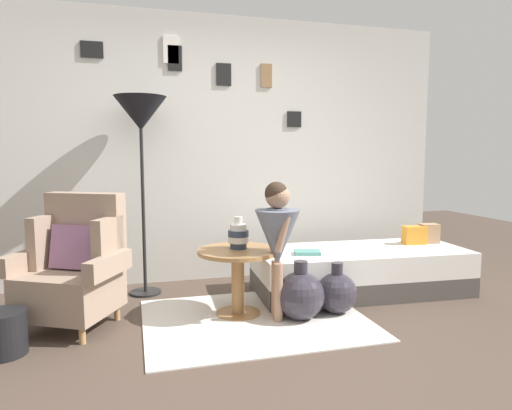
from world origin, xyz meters
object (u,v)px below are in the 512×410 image
object	(u,v)px
side_table	(238,267)
magazine_basket	(3,333)
demijohn_far	(337,293)
daybed	(360,270)
vase_striped	(238,236)
person_child	(277,233)
demijohn_near	(300,295)
book_on_daybed	(307,252)
floor_lamp	(141,120)
armchair	(75,267)

from	to	relation	value
side_table	magazine_basket	size ratio (longest dim) A/B	2.25
side_table	demijohn_far	world-z (taller)	side_table
demijohn_far	daybed	bearing A→B (deg)	45.54
vase_striped	demijohn_far	size ratio (longest dim) A/B	0.62
side_table	person_child	xyz separation A→B (m)	(0.26, -0.19, 0.29)
daybed	vase_striped	world-z (taller)	vase_striped
demijohn_far	magazine_basket	world-z (taller)	demijohn_far
demijohn_near	demijohn_far	world-z (taller)	demijohn_near
person_child	demijohn_far	world-z (taller)	person_child
side_table	person_child	distance (m)	0.43
daybed	book_on_daybed	xyz separation A→B (m)	(-0.55, -0.07, 0.22)
floor_lamp	magazine_basket	bearing A→B (deg)	-130.20
book_on_daybed	demijohn_far	distance (m)	0.47
magazine_basket	daybed	bearing A→B (deg)	11.98
daybed	vase_striped	distance (m)	1.30
vase_striped	person_child	distance (m)	0.34
armchair	vase_striped	size ratio (longest dim) A/B	3.84
daybed	magazine_basket	bearing A→B (deg)	-168.02
vase_striped	person_child	xyz separation A→B (m)	(0.25, -0.22, 0.04)
armchair	demijohn_near	distance (m)	1.69
side_table	magazine_basket	bearing A→B (deg)	-168.95
demijohn_near	floor_lamp	bearing A→B (deg)	138.93
floor_lamp	magazine_basket	size ratio (longest dim) A/B	6.28
book_on_daybed	demijohn_far	bearing A→B (deg)	-75.92
vase_striped	demijohn_near	xyz separation A→B (m)	(0.42, -0.26, -0.44)
daybed	book_on_daybed	distance (m)	0.59
daybed	demijohn_near	size ratio (longest dim) A/B	4.26
daybed	book_on_daybed	size ratio (longest dim) A/B	8.82
armchair	floor_lamp	xyz separation A→B (m)	(0.51, 0.65, 1.11)
demijohn_near	person_child	bearing A→B (deg)	168.36
person_child	magazine_basket	xyz separation A→B (m)	(-1.85, -0.12, -0.53)
vase_striped	side_table	bearing A→B (deg)	-111.40
floor_lamp	magazine_basket	xyz separation A→B (m)	(-0.90, -1.06, -1.41)
side_table	demijohn_far	bearing A→B (deg)	-12.96
daybed	magazine_basket	world-z (taller)	daybed
daybed	floor_lamp	world-z (taller)	floor_lamp
armchair	book_on_daybed	distance (m)	1.87
armchair	demijohn_far	world-z (taller)	armchair
side_table	book_on_daybed	xyz separation A→B (m)	(0.67, 0.21, 0.03)
demijohn_near	magazine_basket	distance (m)	2.03
side_table	demijohn_far	size ratio (longest dim) A/B	1.54
side_table	floor_lamp	size ratio (longest dim) A/B	0.36
book_on_daybed	demijohn_near	world-z (taller)	demijohn_near
book_on_daybed	demijohn_far	xyz separation A→B (m)	(0.10, -0.39, -0.25)
daybed	floor_lamp	size ratio (longest dim) A/B	1.10
armchair	person_child	size ratio (longest dim) A/B	0.92
book_on_daybed	magazine_basket	size ratio (longest dim) A/B	0.79
demijohn_far	floor_lamp	bearing A→B (deg)	147.37
side_table	demijohn_near	distance (m)	0.53
book_on_daybed	demijohn_near	xyz separation A→B (m)	(-0.23, -0.44, -0.23)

